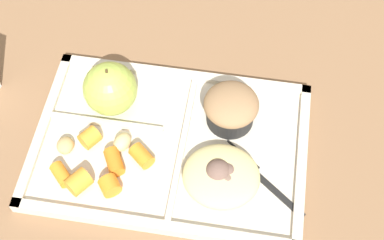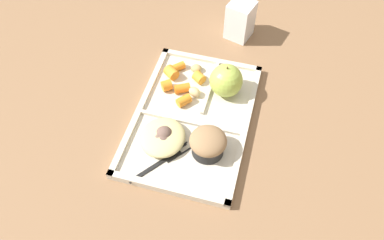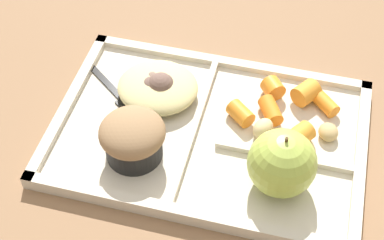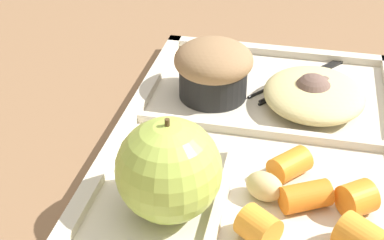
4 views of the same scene
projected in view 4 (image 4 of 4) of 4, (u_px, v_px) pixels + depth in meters
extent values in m
plane|color=#846042|center=(257.00, 156.00, 0.49)|extent=(6.00, 6.00, 0.00)
cube|color=beige|center=(257.00, 152.00, 0.49)|extent=(0.38, 0.26, 0.01)
cube|color=beige|center=(126.00, 126.00, 0.50)|extent=(0.38, 0.01, 0.01)
cube|color=beige|center=(277.00, 51.00, 0.63)|extent=(0.01, 0.26, 0.01)
cube|color=beige|center=(260.00, 132.00, 0.50)|extent=(0.01, 0.23, 0.01)
cube|color=beige|center=(217.00, 214.00, 0.41)|extent=(0.17, 0.01, 0.01)
sphere|color=#A8C14C|center=(169.00, 170.00, 0.39)|extent=(0.08, 0.08, 0.08)
cylinder|color=#4C381E|center=(167.00, 125.00, 0.37)|extent=(0.00, 0.00, 0.01)
cylinder|color=black|center=(213.00, 82.00, 0.55)|extent=(0.07, 0.07, 0.03)
ellipsoid|color=#93704C|center=(214.00, 60.00, 0.54)|extent=(0.08, 0.08, 0.04)
cylinder|color=orange|center=(290.00, 165.00, 0.44)|extent=(0.04, 0.04, 0.02)
cylinder|color=orange|center=(259.00, 227.00, 0.38)|extent=(0.04, 0.04, 0.03)
cylinder|color=orange|center=(357.00, 199.00, 0.41)|extent=(0.03, 0.03, 0.03)
cylinder|color=orange|center=(361.00, 239.00, 0.37)|extent=(0.04, 0.04, 0.03)
cylinder|color=orange|center=(305.00, 196.00, 0.41)|extent=(0.04, 0.04, 0.02)
ellipsoid|color=tan|center=(264.00, 186.00, 0.42)|extent=(0.03, 0.04, 0.02)
ellipsoid|color=#D6C684|center=(314.00, 94.00, 0.53)|extent=(0.11, 0.10, 0.03)
sphere|color=brown|center=(310.00, 89.00, 0.54)|extent=(0.03, 0.03, 0.03)
sphere|color=brown|center=(312.00, 93.00, 0.53)|extent=(0.04, 0.04, 0.04)
sphere|color=#755B4C|center=(322.00, 90.00, 0.54)|extent=(0.03, 0.03, 0.03)
cube|color=black|center=(323.00, 69.00, 0.60)|extent=(0.08, 0.06, 0.00)
cube|color=black|center=(284.00, 88.00, 0.57)|extent=(0.04, 0.04, 0.00)
cylinder|color=black|center=(257.00, 94.00, 0.56)|extent=(0.02, 0.02, 0.00)
cylinder|color=black|center=(263.00, 97.00, 0.55)|extent=(0.02, 0.02, 0.00)
cylinder|color=black|center=(270.00, 101.00, 0.55)|extent=(0.02, 0.02, 0.00)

